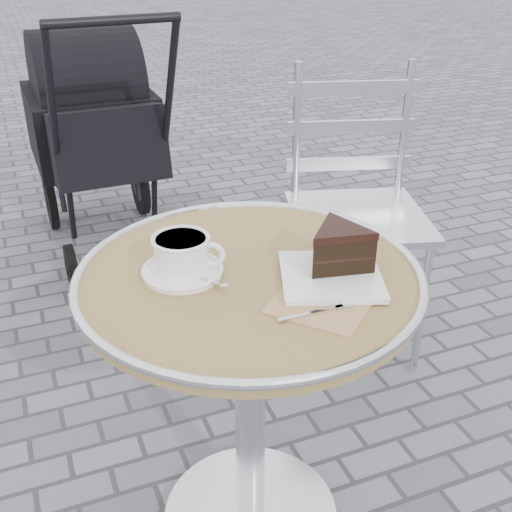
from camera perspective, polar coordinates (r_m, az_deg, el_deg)
name	(u,v)px	position (r m, az deg, el deg)	size (l,w,h in m)	color
cafe_table	(250,339)	(1.40, -0.57, -7.38)	(0.72, 0.72, 0.74)	silver
cappuccino_set	(183,258)	(1.30, -6.52, -0.19)	(0.16, 0.18, 0.08)	white
cake_plate_set	(337,255)	(1.29, 7.23, 0.11)	(0.31, 0.32, 0.11)	tan
bistro_chair	(353,178)	(2.19, 8.66, 6.88)	(0.54, 0.54, 0.97)	silver
baby_stroller	(97,140)	(2.96, -13.93, 9.97)	(0.51, 1.06, 1.09)	black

